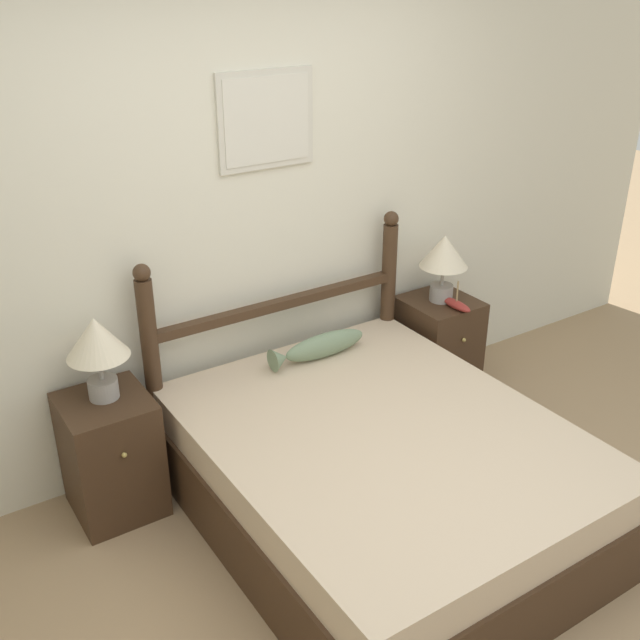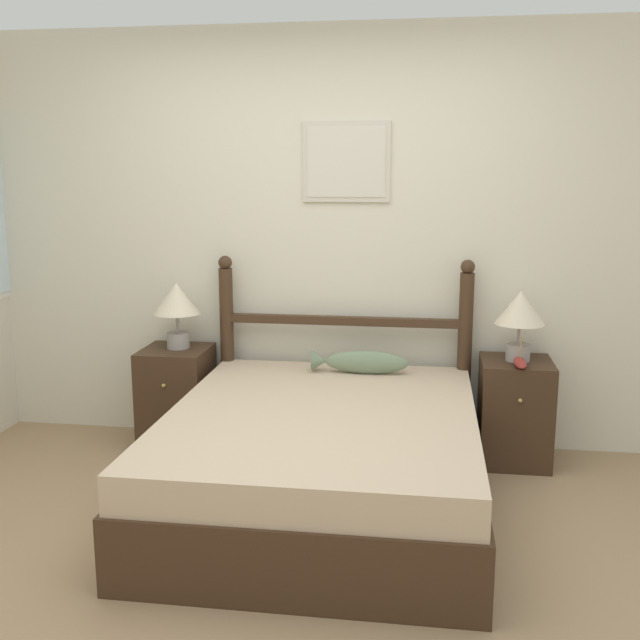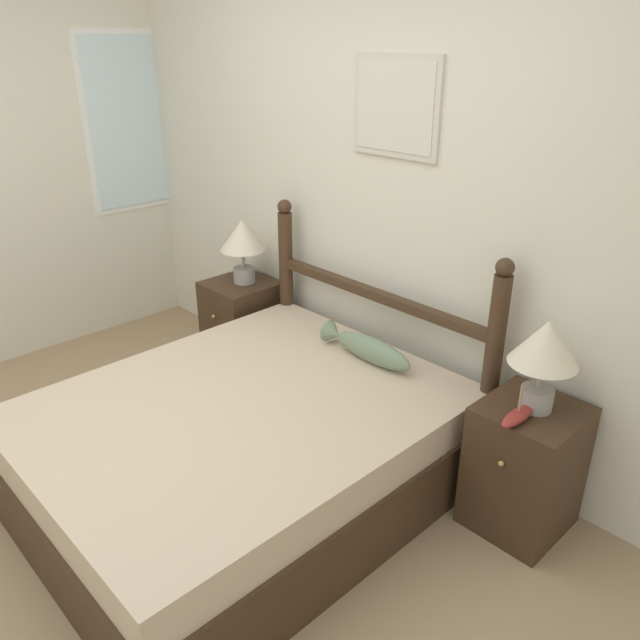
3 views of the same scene
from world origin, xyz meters
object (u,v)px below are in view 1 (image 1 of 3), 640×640
object	(u,v)px
nightstand_right	(437,346)
fish_pillow	(318,347)
bed	(381,475)
table_lamp_right	(444,256)
table_lamp_left	(97,343)
model_boat	(456,304)
nightstand_left	(111,455)

from	to	relation	value
nightstand_right	fish_pillow	world-z (taller)	fish_pillow
bed	fish_pillow	world-z (taller)	fish_pillow
nightstand_right	table_lamp_right	bearing A→B (deg)	64.89
bed	table_lamp_left	size ratio (longest dim) A/B	4.71
model_boat	fish_pillow	distance (m)	0.92
bed	table_lamp_right	world-z (taller)	table_lamp_right
nightstand_left	table_lamp_left	size ratio (longest dim) A/B	1.50
nightstand_right	model_boat	xyz separation A→B (m)	(-0.00, -0.13, 0.33)
table_lamp_left	fish_pillow	world-z (taller)	table_lamp_left
nightstand_left	model_boat	distance (m)	2.09
nightstand_left	fish_pillow	bearing A→B (deg)	-2.85
table_lamp_right	fish_pillow	xyz separation A→B (m)	(-0.92, -0.06, -0.31)
nightstand_right	model_boat	size ratio (longest dim) A/B	2.70
nightstand_right	table_lamp_left	bearing A→B (deg)	179.30
nightstand_right	table_lamp_right	xyz separation A→B (m)	(0.00, 0.00, 0.59)
bed	nightstand_right	size ratio (longest dim) A/B	3.13
nightstand_left	table_lamp_right	bearing A→B (deg)	0.09
table_lamp_left	table_lamp_right	bearing A→B (deg)	-0.61
table_lamp_left	nightstand_left	bearing A→B (deg)	-120.79
nightstand_left	model_boat	world-z (taller)	model_boat
table_lamp_left	model_boat	xyz separation A→B (m)	(2.05, -0.16, -0.26)
table_lamp_left	fish_pillow	bearing A→B (deg)	-4.14
nightstand_left	bed	bearing A→B (deg)	-37.13
bed	model_boat	bearing A→B (deg)	32.12
model_boat	nightstand_left	bearing A→B (deg)	176.28
model_boat	bed	bearing A→B (deg)	-147.88
table_lamp_left	table_lamp_right	xyz separation A→B (m)	(2.05, -0.02, 0.00)
table_lamp_right	model_boat	xyz separation A→B (m)	(-0.00, -0.14, -0.26)
table_lamp_left	fish_pillow	size ratio (longest dim) A/B	0.72
table_lamp_right	fish_pillow	size ratio (longest dim) A/B	0.72
bed	model_boat	xyz separation A→B (m)	(1.03, 0.65, 0.38)
nightstand_right	table_lamp_left	size ratio (longest dim) A/B	1.50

